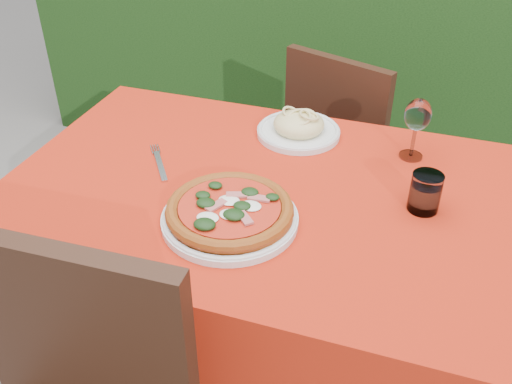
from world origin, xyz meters
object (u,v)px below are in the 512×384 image
(pasta_plate, at_px, (299,127))
(water_glass, at_px, (425,194))
(pizza_plate, at_px, (230,213))
(fork, at_px, (160,166))
(chair_far, at_px, (345,147))
(wine_glass, at_px, (418,117))

(pasta_plate, height_order, water_glass, water_glass)
(pizza_plate, relative_size, pasta_plate, 1.31)
(pizza_plate, xyz_separation_m, water_glass, (0.42, 0.19, 0.02))
(water_glass, distance_m, fork, 0.68)
(pizza_plate, bearing_deg, chair_far, 82.12)
(pizza_plate, bearing_deg, fork, 147.77)
(fork, bearing_deg, pizza_plate, -67.39)
(pizza_plate, bearing_deg, water_glass, 25.05)
(water_glass, bearing_deg, chair_far, 114.00)
(pasta_plate, xyz_separation_m, wine_glass, (0.32, -0.02, 0.10))
(fork, bearing_deg, wine_glass, -12.07)
(water_glass, height_order, fork, water_glass)
(water_glass, relative_size, wine_glass, 0.56)
(pizza_plate, bearing_deg, wine_glass, 49.72)
(pasta_plate, distance_m, wine_glass, 0.34)
(pizza_plate, xyz_separation_m, wine_glass, (0.36, 0.43, 0.09))
(pasta_plate, height_order, fork, pasta_plate)
(chair_far, height_order, wine_glass, wine_glass)
(water_glass, xyz_separation_m, wine_glass, (-0.05, 0.24, 0.08))
(water_glass, xyz_separation_m, fork, (-0.68, -0.03, -0.04))
(pasta_plate, bearing_deg, water_glass, -34.43)
(pasta_plate, relative_size, wine_glass, 1.39)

